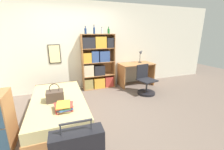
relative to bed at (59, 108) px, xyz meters
name	(u,v)px	position (x,y,z in m)	size (l,w,h in m)	color
ground_plane	(88,112)	(0.60, -0.02, -0.22)	(14.00, 14.00, 0.00)	#66564C
wall_back	(75,47)	(0.60, 1.60, 1.08)	(10.00, 0.09, 2.60)	beige
bed	(59,108)	(0.00, 0.00, 0.00)	(1.04, 2.06, 0.44)	#A36B3D
handbag	(55,96)	(-0.04, -0.12, 0.33)	(0.32, 0.24, 0.35)	#47382D
book_stack_on_bed	(64,107)	(0.10, -0.54, 0.27)	(0.33, 0.36, 0.10)	#B2382D
bookcase	(97,63)	(1.21, 1.40, 0.61)	(1.00, 0.29, 1.68)	#A36B3D
bottle_green	(85,31)	(0.89, 1.38, 1.55)	(0.06, 0.06, 0.22)	navy
bottle_brown	(94,30)	(1.14, 1.37, 1.56)	(0.06, 0.06, 0.25)	navy
bottle_clear	(102,31)	(1.37, 1.37, 1.54)	(0.07, 0.07, 0.19)	#B7BCC1
bottle_blue	(109,31)	(1.60, 1.45, 1.54)	(0.07, 0.07, 0.21)	#1E6B2D
desk	(136,70)	(2.49, 1.24, 0.29)	(1.12, 0.61, 0.74)	#A36B3D
desk_lamp	(141,54)	(2.71, 1.36, 0.81)	(0.17, 0.12, 0.43)	black
desk_chair	(145,85)	(2.39, 0.49, 0.04)	(0.53, 0.53, 0.83)	black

